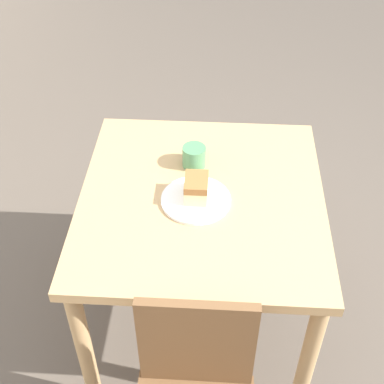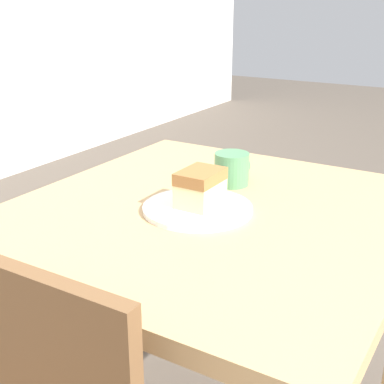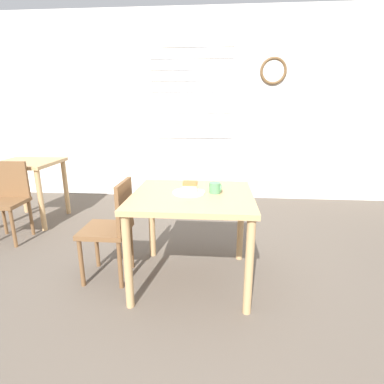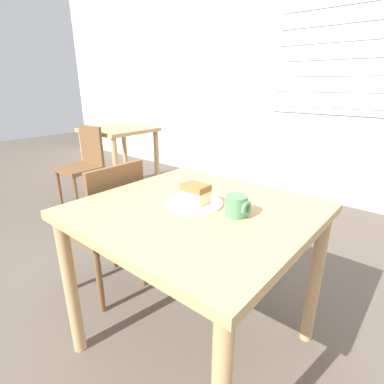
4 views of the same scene
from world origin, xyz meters
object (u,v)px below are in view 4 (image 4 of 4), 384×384
object	(u,v)px
dining_table_near	(196,230)
cake_slice	(196,193)
plate	(194,203)
chair_near_window	(109,225)
coffee_mug	(237,206)
dining_table_far	(119,141)
chair_far_corner	(84,164)

from	to	relation	value
dining_table_near	cake_slice	xyz separation A→B (m)	(-0.02, 0.02, 0.16)
plate	cake_slice	bearing A→B (deg)	-4.90
dining_table_near	chair_near_window	distance (m)	0.69
plate	cake_slice	world-z (taller)	cake_slice
coffee_mug	dining_table_far	bearing A→B (deg)	153.37
dining_table_near	chair_near_window	bearing A→B (deg)	-179.04
cake_slice	coffee_mug	xyz separation A→B (m)	(0.20, 0.02, -0.01)
dining_table_near	chair_far_corner	distance (m)	2.18
chair_far_corner	cake_slice	world-z (taller)	cake_slice
chair_far_corner	cake_slice	bearing A→B (deg)	-19.12
dining_table_far	cake_slice	bearing A→B (deg)	-29.12
dining_table_near	chair_far_corner	bearing A→B (deg)	161.94
chair_near_window	cake_slice	xyz separation A→B (m)	(0.64, 0.03, 0.34)
chair_far_corner	dining_table_near	bearing A→B (deg)	-19.47
chair_far_corner	cake_slice	size ratio (longest dim) A/B	7.60
dining_table_far	chair_near_window	xyz separation A→B (m)	(1.49, -1.22, -0.15)
chair_far_corner	cake_slice	distance (m)	2.18
dining_table_near	cake_slice	world-z (taller)	cake_slice
coffee_mug	dining_table_near	bearing A→B (deg)	-167.96
cake_slice	dining_table_far	bearing A→B (deg)	150.88
dining_table_near	coffee_mug	distance (m)	0.24
dining_table_far	coffee_mug	world-z (taller)	coffee_mug
chair_far_corner	plate	world-z (taller)	chair_far_corner
dining_table_near	coffee_mug	size ratio (longest dim) A/B	9.55
dining_table_near	dining_table_far	world-z (taller)	dining_table_far
chair_far_corner	coffee_mug	bearing A→B (deg)	-17.19
dining_table_far	cake_slice	size ratio (longest dim) A/B	6.93
chair_near_window	dining_table_far	bearing A→B (deg)	-129.29
dining_table_far	coffee_mug	size ratio (longest dim) A/B	7.82
chair_far_corner	coffee_mug	xyz separation A→B (m)	(2.25, -0.64, 0.33)
chair_near_window	chair_far_corner	xyz separation A→B (m)	(-1.40, 0.69, 0.00)
dining_table_near	dining_table_far	bearing A→B (deg)	150.69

